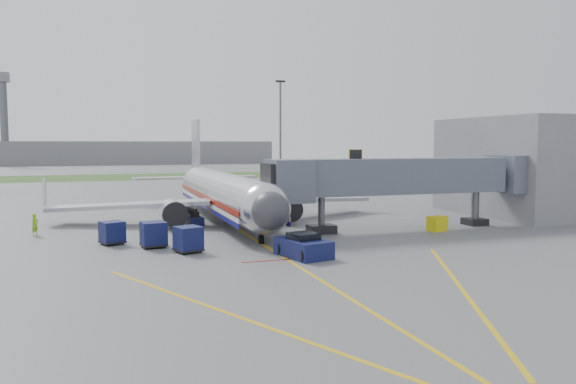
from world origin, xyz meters
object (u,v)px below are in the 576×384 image
object	(u,v)px
belt_loader	(193,220)
ramp_worker	(35,225)
pushback_tug	(303,247)
airliner	(223,193)

from	to	relation	value
belt_loader	ramp_worker	world-z (taller)	belt_loader
belt_loader	pushback_tug	bearing A→B (deg)	-74.88
airliner	belt_loader	world-z (taller)	airliner
airliner	pushback_tug	size ratio (longest dim) A/B	8.41
belt_loader	ramp_worker	xyz separation A→B (m)	(-12.94, -2.20, 0.43)
pushback_tug	ramp_worker	size ratio (longest dim) A/B	2.38
airliner	ramp_worker	xyz separation A→B (m)	(-16.21, -4.11, -1.76)
pushback_tug	belt_loader	bearing A→B (deg)	105.12
pushback_tug	belt_loader	size ratio (longest dim) A/B	1.09
belt_loader	ramp_worker	distance (m)	13.14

